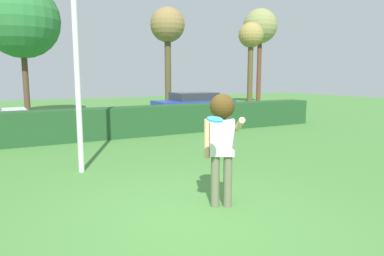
{
  "coord_description": "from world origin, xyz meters",
  "views": [
    {
      "loc": [
        -2.43,
        -4.38,
        2.08
      ],
      "look_at": [
        0.56,
        1.21,
        1.15
      ],
      "focal_mm": 32.97,
      "sensor_mm": 36.0,
      "label": 1
    }
  ],
  "objects_px": {
    "parked_car_blue": "(194,103)",
    "maple_tree": "(168,28)",
    "willow_tree": "(260,27)",
    "oak_tree": "(22,21)",
    "person": "(222,133)",
    "frisbee": "(215,119)",
    "bare_elm_tree": "(251,40)"
  },
  "relations": [
    {
      "from": "willow_tree",
      "to": "person",
      "type": "bearing_deg",
      "value": -130.19
    },
    {
      "from": "oak_tree",
      "to": "willow_tree",
      "type": "bearing_deg",
      "value": 2.51
    },
    {
      "from": "person",
      "to": "oak_tree",
      "type": "bearing_deg",
      "value": 96.9
    },
    {
      "from": "parked_car_blue",
      "to": "frisbee",
      "type": "bearing_deg",
      "value": -117.19
    },
    {
      "from": "frisbee",
      "to": "maple_tree",
      "type": "relative_size",
      "value": 0.04
    },
    {
      "from": "maple_tree",
      "to": "oak_tree",
      "type": "height_order",
      "value": "oak_tree"
    },
    {
      "from": "parked_car_blue",
      "to": "oak_tree",
      "type": "distance_m",
      "value": 9.72
    },
    {
      "from": "oak_tree",
      "to": "person",
      "type": "bearing_deg",
      "value": -83.1
    },
    {
      "from": "parked_car_blue",
      "to": "willow_tree",
      "type": "xyz_separation_m",
      "value": [
        8.18,
        4.92,
        4.94
      ]
    },
    {
      "from": "frisbee",
      "to": "parked_car_blue",
      "type": "height_order",
      "value": "frisbee"
    },
    {
      "from": "parked_car_blue",
      "to": "maple_tree",
      "type": "bearing_deg",
      "value": 92.96
    },
    {
      "from": "willow_tree",
      "to": "maple_tree",
      "type": "bearing_deg",
      "value": -166.45
    },
    {
      "from": "person",
      "to": "parked_car_blue",
      "type": "distance_m",
      "value": 12.96
    },
    {
      "from": "frisbee",
      "to": "parked_car_blue",
      "type": "bearing_deg",
      "value": 62.81
    },
    {
      "from": "person",
      "to": "maple_tree",
      "type": "distance_m",
      "value": 15.97
    },
    {
      "from": "frisbee",
      "to": "oak_tree",
      "type": "relative_size",
      "value": 0.03
    },
    {
      "from": "parked_car_blue",
      "to": "willow_tree",
      "type": "relative_size",
      "value": 0.6
    },
    {
      "from": "parked_car_blue",
      "to": "willow_tree",
      "type": "height_order",
      "value": "willow_tree"
    },
    {
      "from": "frisbee",
      "to": "maple_tree",
      "type": "distance_m",
      "value": 16.54
    },
    {
      "from": "person",
      "to": "oak_tree",
      "type": "distance_m",
      "value": 16.35
    },
    {
      "from": "frisbee",
      "to": "bare_elm_tree",
      "type": "distance_m",
      "value": 17.37
    },
    {
      "from": "frisbee",
      "to": "oak_tree",
      "type": "height_order",
      "value": "oak_tree"
    },
    {
      "from": "maple_tree",
      "to": "willow_tree",
      "type": "bearing_deg",
      "value": 13.55
    },
    {
      "from": "parked_car_blue",
      "to": "bare_elm_tree",
      "type": "xyz_separation_m",
      "value": [
        4.55,
        1.23,
        3.57
      ]
    },
    {
      "from": "frisbee",
      "to": "maple_tree",
      "type": "height_order",
      "value": "maple_tree"
    },
    {
      "from": "maple_tree",
      "to": "bare_elm_tree",
      "type": "bearing_deg",
      "value": -19.71
    },
    {
      "from": "person",
      "to": "bare_elm_tree",
      "type": "xyz_separation_m",
      "value": [
        10.32,
        12.82,
        3.05
      ]
    },
    {
      "from": "person",
      "to": "oak_tree",
      "type": "xyz_separation_m",
      "value": [
        -1.91,
        15.82,
        3.68
      ]
    },
    {
      "from": "parked_car_blue",
      "to": "bare_elm_tree",
      "type": "bearing_deg",
      "value": 15.13
    },
    {
      "from": "parked_car_blue",
      "to": "oak_tree",
      "type": "bearing_deg",
      "value": 151.17
    },
    {
      "from": "person",
      "to": "parked_car_blue",
      "type": "relative_size",
      "value": 0.43
    },
    {
      "from": "parked_car_blue",
      "to": "maple_tree",
      "type": "relative_size",
      "value": 0.7
    }
  ]
}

